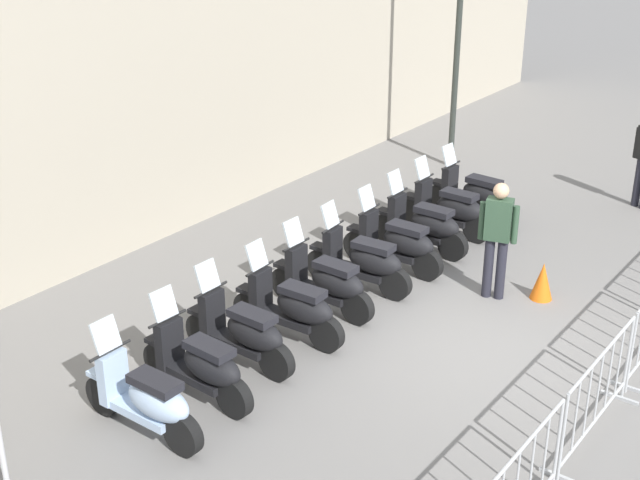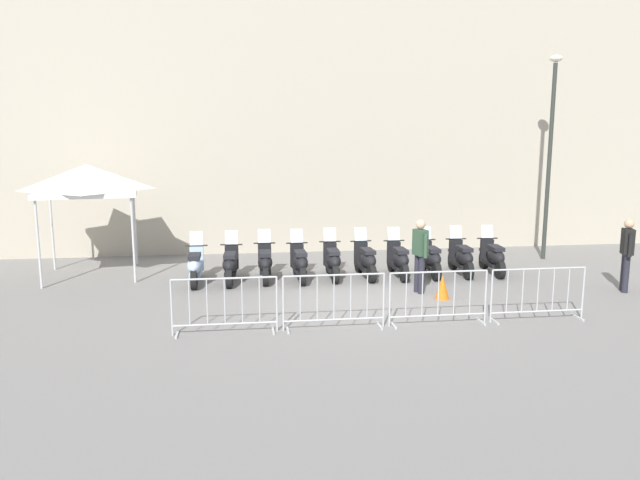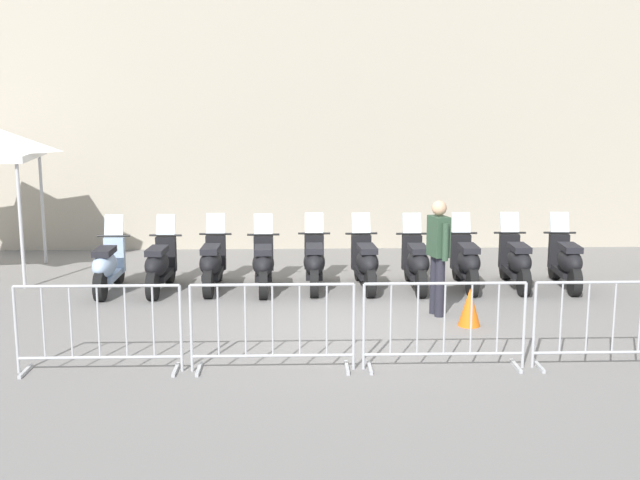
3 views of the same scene
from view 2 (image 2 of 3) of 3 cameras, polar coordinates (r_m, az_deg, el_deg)
ground_plane at (r=13.42m, az=4.48°, el=-5.85°), size 120.00×120.00×0.00m
building_facade at (r=20.06m, az=0.30°, el=16.01°), size 28.06×6.36×11.54m
motorcycle_0 at (r=15.12m, az=-11.75°, el=-2.46°), size 0.63×1.72×1.24m
motorcycle_1 at (r=15.10m, az=-8.50°, el=-2.37°), size 0.68×1.71×1.24m
motorcycle_2 at (r=15.22m, az=-5.24°, el=-2.21°), size 0.64×1.72×1.24m
motorcycle_3 at (r=15.19m, az=-1.96°, el=-2.20°), size 0.59×1.72×1.24m
motorcycle_4 at (r=15.38m, az=1.19°, el=-2.04°), size 0.64×1.72×1.24m
motorcycle_5 at (r=15.50m, az=4.38°, el=-1.97°), size 0.56×1.73×1.24m
motorcycle_6 at (r=15.66m, az=7.48°, el=-1.91°), size 0.61×1.72×1.24m
motorcycle_7 at (r=15.93m, az=10.44°, el=-1.79°), size 0.64×1.72×1.24m
motorcycle_8 at (r=16.23m, az=13.31°, el=-1.68°), size 0.65×1.72×1.24m
motorcycle_9 at (r=16.53m, az=16.12°, el=-1.59°), size 0.69×1.71×1.24m
barrier_segment_0 at (r=11.29m, az=-9.03°, el=-6.24°), size 1.94×0.69×1.07m
barrier_segment_1 at (r=11.41m, az=1.34°, el=-5.93°), size 1.94×0.69×1.07m
barrier_segment_2 at (r=11.89m, az=11.16°, el=-5.47°), size 1.94×0.69×1.07m
barrier_segment_3 at (r=12.69m, az=19.98°, el=-4.92°), size 1.94×0.69×1.07m
street_lamp at (r=18.82m, az=21.07°, el=8.97°), size 0.36×0.36×5.89m
officer_near_row_end at (r=14.09m, az=9.48°, el=-1.10°), size 0.27×0.55×1.73m
officer_mid_plaza at (r=15.73m, az=27.13°, el=-0.92°), size 0.36×0.50×1.73m
canopy_tent at (r=16.53m, az=-21.25°, el=5.34°), size 2.40×2.40×2.91m
traffic_cone at (r=13.81m, az=11.55°, el=-4.39°), size 0.32×0.32×0.55m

